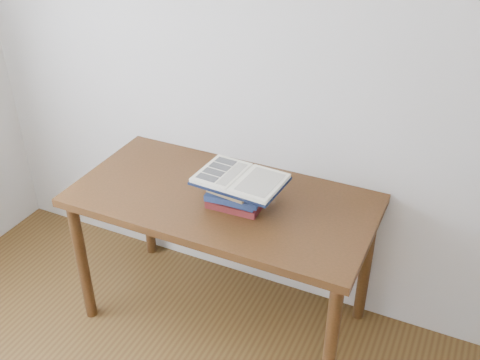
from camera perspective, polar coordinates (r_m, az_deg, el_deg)
The scene contains 3 objects.
desk at distance 2.78m, azimuth -1.77°, elevation -3.38°, with size 1.47×0.74×0.79m.
book_stack at distance 2.62m, azimuth -0.49°, elevation -1.40°, with size 0.27×0.21×0.15m.
open_book at distance 2.55m, azimuth 0.04°, elevation 0.10°, with size 0.41×0.30×0.03m.
Camera 1 is at (0.96, -0.64, 2.29)m, focal length 42.00 mm.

